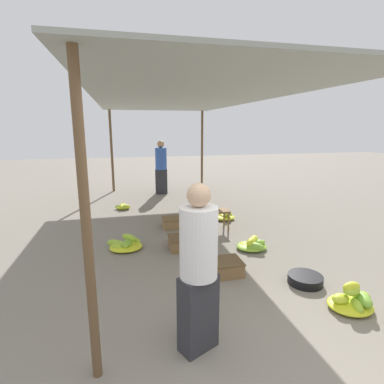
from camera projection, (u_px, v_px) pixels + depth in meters
name	position (u px, v px, depth m)	size (l,w,h in m)	color
ground_plane	(276.00, 369.00, 2.66)	(40.00, 40.00, 0.00)	gray
canopy_post_front_left	(86.00, 229.00, 2.32)	(0.08, 0.08, 2.66)	brown
canopy_post_back_left	(112.00, 151.00, 9.82)	(0.08, 0.08, 2.66)	brown
canopy_post_back_right	(202.00, 150.00, 10.51)	(0.08, 0.08, 2.66)	brown
canopy_tarp	(181.00, 98.00, 6.13)	(3.48, 8.28, 0.04)	#9EA399
vendor_foreground	(198.00, 267.00, 2.74)	(0.46, 0.46, 1.63)	#2D2D33
stool	(220.00, 214.00, 6.20)	(0.34, 0.34, 0.44)	brown
basin_black	(305.00, 279.00, 4.11)	(0.47, 0.47, 0.12)	black
banana_pile_left_0	(125.00, 245.00, 5.27)	(0.64, 0.58, 0.26)	#9BC230
banana_pile_left_1	(123.00, 207.00, 7.83)	(0.40, 0.35, 0.15)	#C1D12A
banana_pile_right_0	(225.00, 216.00, 6.98)	(0.49, 0.46, 0.24)	yellow
banana_pile_right_1	(252.00, 245.00, 5.26)	(0.54, 0.54, 0.22)	#81B835
banana_pile_right_2	(353.00, 301.00, 3.52)	(0.53, 0.47, 0.33)	#B8CE2B
crate_near	(182.00, 243.00, 5.28)	(0.46, 0.46, 0.22)	brown
crate_mid	(227.00, 267.00, 4.37)	(0.41, 0.41, 0.22)	brown
crate_far	(173.00, 222.00, 6.43)	(0.44, 0.44, 0.21)	olive
shopper_walking_mid	(161.00, 166.00, 9.55)	(0.42, 0.42, 1.70)	#2D2D33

